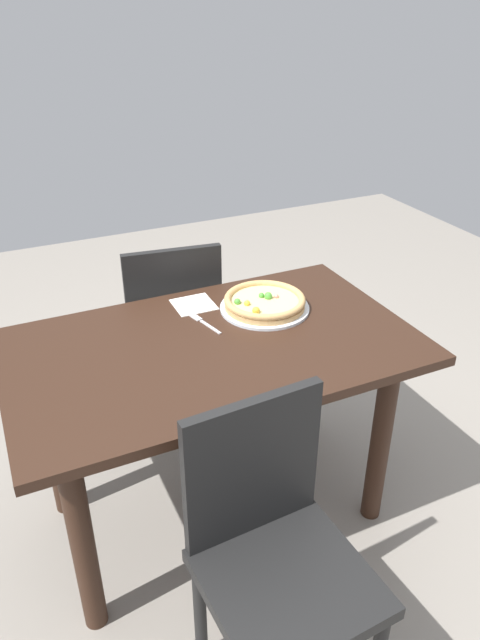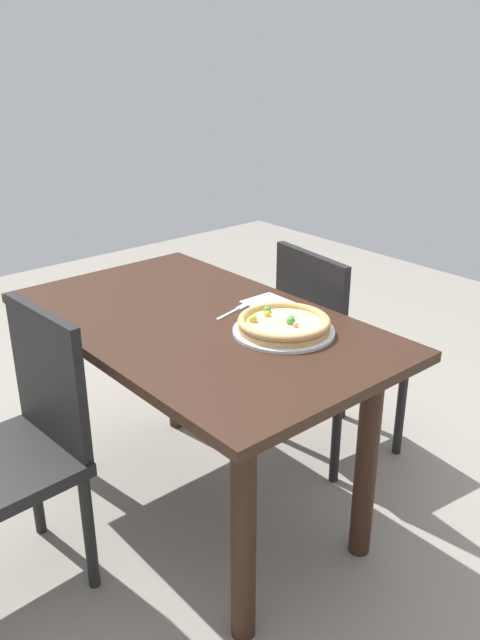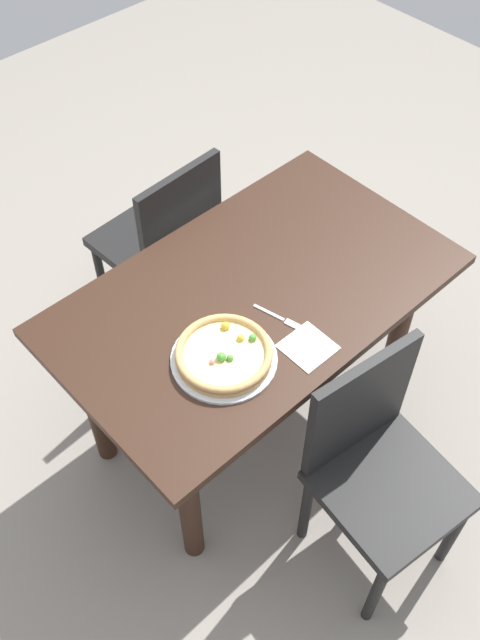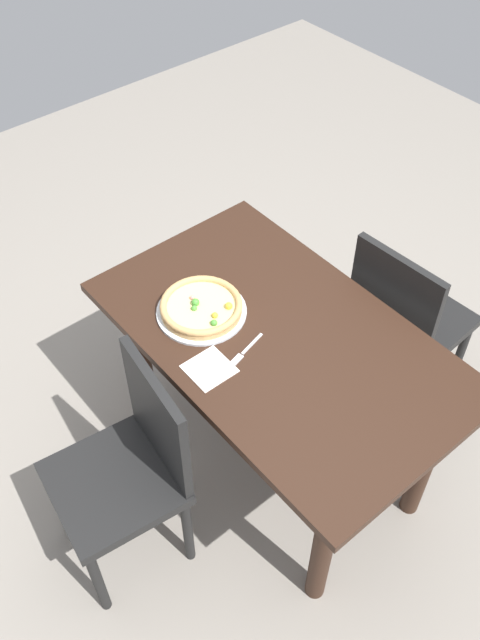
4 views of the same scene
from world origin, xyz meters
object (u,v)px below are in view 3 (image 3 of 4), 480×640
Objects in this scene: plate at (224,359)px; fork at (281,318)px; chair_near at (164,241)px; pizza at (224,354)px; napkin at (308,347)px; chair_far at (378,465)px; dining_table at (254,316)px.

plate reaches higher than fork.
chair_near reaches higher than pizza.
chair_near is at bearing -114.73° from plate.
chair_near reaches higher than napkin.
fork is (0.11, 0.74, 0.26)m from chair_near.
chair_far reaches higher than pizza.
chair_near is 1.21m from chair_far.
napkin is at bearing 148.03° from pizza.
plate is 0.25m from napkin.
chair_near is 5.31× the size of fork.
chair_near reaches higher than fork.
napkin is (-0.21, 0.13, -0.00)m from plate.
dining_table is 0.62m from chair_near.
chair_near is 0.79m from fork.
dining_table is 0.32m from plate.
pizza is 0.25m from napkin.
plate is at bearing 28.23° from dining_table.
chair_far is 5.31× the size of fork.
dining_table is 9.25× the size of napkin.
chair_far is at bearing 113.42° from pizza.
chair_far is 0.57m from plate.
chair_far is 0.58m from pizza.
chair_far is at bearing 85.12° from dining_table.
chair_far is at bearing 87.78° from napkin.
dining_table is 0.30m from napkin.
chair_near and chair_far have the same top height.
plate is at bearing -31.87° from napkin.
chair_far is (0.14, 1.20, 0.00)m from chair_near.
dining_table is at bearing -101.31° from chair_near.
napkin reaches higher than dining_table.
plate is 1.10× the size of pizza.
pizza is (0.20, -0.46, 0.29)m from chair_far.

